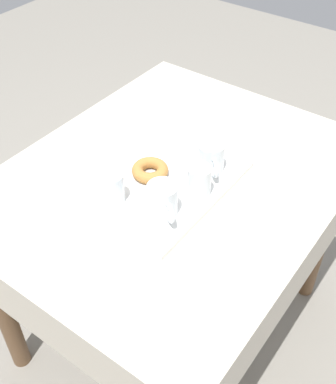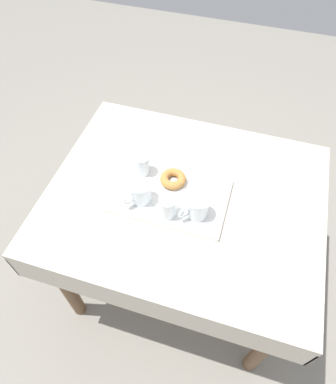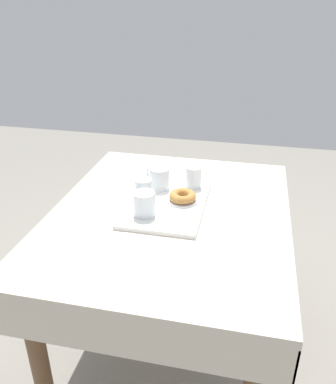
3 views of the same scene
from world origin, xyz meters
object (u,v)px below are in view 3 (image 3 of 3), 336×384
water_glass_far (144,191)px  sugar_donut_left (183,196)px  serving_tray (168,202)px  tea_mug_left (144,204)px  water_glass_near (194,178)px  donut_plate_left (183,201)px  dining_table (170,238)px  tea_mug_right (159,179)px

water_glass_far → sugar_donut_left: bearing=-81.3°
serving_tray → water_glass_far: (-0.02, 0.09, 0.05)m
tea_mug_left → water_glass_far: same height
water_glass_near → sugar_donut_left: bearing=171.8°
donut_plate_left → serving_tray: bearing=95.6°
water_glass_near → water_glass_far: size_ratio=1.00×
dining_table → water_glass_far: water_glass_far is taller
tea_mug_right → sugar_donut_left: bearing=-129.6°
water_glass_far → donut_plate_left: water_glass_far is taller
dining_table → tea_mug_right: (0.16, 0.08, 0.18)m
tea_mug_right → donut_plate_left: bearing=-129.6°
dining_table → sugar_donut_left: (0.06, -0.04, 0.16)m
tea_mug_right → donut_plate_left: (-0.10, -0.12, -0.04)m
water_glass_near → donut_plate_left: size_ratio=0.76×
tea_mug_left → tea_mug_right: size_ratio=0.92×
serving_tray → donut_plate_left: bearing=-84.4°
tea_mug_right → sugar_donut_left: 0.15m
water_glass_near → sugar_donut_left: (-0.14, 0.02, -0.02)m
dining_table → tea_mug_left: size_ratio=10.73×
sugar_donut_left → tea_mug_left: bearing=137.3°
serving_tray → water_glass_far: bearing=100.6°
tea_mug_left → sugar_donut_left: (0.13, -0.12, -0.02)m
serving_tray → tea_mug_right: size_ratio=4.05×
dining_table → tea_mug_left: bearing=130.1°
tea_mug_right → water_glass_near: bearing=-72.9°
dining_table → water_glass_near: 0.27m
dining_table → tea_mug_left: 0.21m
water_glass_near → tea_mug_right: bearing=107.1°
water_glass_far → sugar_donut_left: size_ratio=0.86×
serving_tray → sugar_donut_left: (0.01, -0.06, 0.03)m
tea_mug_left → sugar_donut_left: size_ratio=0.98×
dining_table → serving_tray: bearing=21.2°
tea_mug_left → water_glass_near: bearing=-27.5°
tea_mug_right → water_glass_far: same height
tea_mug_right → sugar_donut_left: size_ratio=1.07×
water_glass_far → dining_table: bearing=-108.6°
tea_mug_right → water_glass_near: (0.04, -0.14, -0.00)m
tea_mug_left → water_glass_far: size_ratio=1.14×
water_glass_near → tea_mug_left: bearing=152.5°
dining_table → water_glass_far: (0.04, 0.11, 0.18)m
dining_table → donut_plate_left: bearing=-31.9°
dining_table → water_glass_near: (0.20, -0.06, 0.18)m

